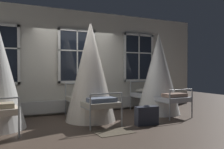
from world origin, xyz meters
The scene contains 7 objects.
ground centered at (0.00, 0.00, 0.00)m, with size 16.74×16.74×0.00m, color #4C3D33.
back_wall_with_windows centered at (0.00, 1.31, 1.56)m, with size 8.94×0.10×3.12m, color beige.
window_bank centered at (0.00, 1.19, 0.99)m, with size 5.57×0.10×2.47m.
cot_second centered at (-0.01, 0.06, 1.25)m, with size 1.30×1.97×2.59m.
cot_third centered at (2.19, 0.09, 1.17)m, with size 1.30×1.98×2.42m.
rug_second centered at (0.00, -1.25, 0.01)m, with size 0.80×0.56×0.01m, color brown.
suitcase_dark centered at (1.01, -1.01, 0.22)m, with size 0.57×0.25×0.47m.
Camera 1 is at (-2.24, -5.72, 1.33)m, focal length 38.22 mm.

